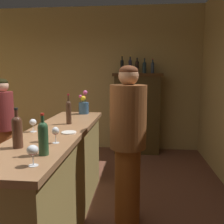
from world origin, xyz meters
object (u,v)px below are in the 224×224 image
object	(u,v)px
wine_glass_rear	(55,132)
display_bottle_center	(137,66)
wine_glass_spare	(42,131)
cheese_plate	(69,132)
display_bottle_midright	(144,67)
display_bottle_right	(153,67)
bartender	(128,140)
wine_bottle_pinot	(69,111)
wine_glass_mid	(33,123)
wine_glass_front	(33,151)
wine_bottle_rose	(43,137)
wine_bottle_merlot	(17,130)
bar_counter	(58,178)
display_bottle_midleft	(130,65)
flower_arrangement	(84,105)
patron_by_cabinet	(4,124)
display_cabinet	(137,112)
display_bottle_left	(122,66)

from	to	relation	value
wine_glass_rear	display_bottle_center	bearing A→B (deg)	77.85
display_bottle_center	wine_glass_spare	bearing A→B (deg)	-104.54
cheese_plate	display_bottle_midright	bearing A→B (deg)	73.72
display_bottle_right	display_bottle_midright	bearing A→B (deg)	180.00
display_bottle_midright	bartender	world-z (taller)	display_bottle_midright
cheese_plate	bartender	xyz separation A→B (m)	(0.57, 0.24, -0.12)
wine_bottle_pinot	wine_glass_mid	distance (m)	0.49
wine_glass_front	wine_glass_rear	distance (m)	0.52
wine_bottle_pinot	wine_glass_front	xyz separation A→B (m)	(0.13, -1.30, -0.05)
wine_glass_mid	wine_glass_rear	bearing A→B (deg)	-45.99
wine_glass_front	bartender	world-z (taller)	bartender
wine_bottle_rose	wine_bottle_merlot	xyz separation A→B (m)	(-0.27, 0.15, 0.01)
wine_bottle_pinot	wine_glass_mid	world-z (taller)	wine_bottle_pinot
wine_bottle_merlot	cheese_plate	distance (m)	0.59
wine_bottle_merlot	wine_glass_front	world-z (taller)	wine_bottle_merlot
bar_counter	wine_bottle_rose	size ratio (longest dim) A/B	7.83
bar_counter	display_bottle_midleft	xyz separation A→B (m)	(0.68, 2.60, 1.25)
flower_arrangement	patron_by_cabinet	distance (m)	1.26
display_bottle_right	wine_bottle_pinot	bearing A→B (deg)	-115.25
flower_arrangement	display_cabinet	bearing A→B (deg)	63.84
cheese_plate	wine_glass_front	bearing A→B (deg)	-89.19
display_cabinet	wine_bottle_pinot	distance (m)	2.43
wine_glass_spare	display_bottle_right	bearing A→B (deg)	70.18
display_cabinet	display_bottle_right	bearing A→B (deg)	-0.00
cheese_plate	bartender	size ratio (longest dim) A/B	0.09
wine_bottle_rose	cheese_plate	size ratio (longest dim) A/B	2.08
wine_glass_rear	display_bottle_left	world-z (taller)	display_bottle_left
display_bottle_left	bar_counter	bearing A→B (deg)	-101.20
display_cabinet	patron_by_cabinet	xyz separation A→B (m)	(-1.99, -1.57, 0.02)
wine_glass_spare	display_bottle_left	distance (m)	3.13
wine_glass_mid	display_bottle_center	size ratio (longest dim) A/B	0.44
display_cabinet	wine_glass_rear	world-z (taller)	display_cabinet
display_cabinet	patron_by_cabinet	bearing A→B (deg)	-141.78
wine_glass_spare	flower_arrangement	world-z (taller)	flower_arrangement
wine_bottle_pinot	display_bottle_right	xyz separation A→B (m)	(1.07, 2.28, 0.55)
wine_glass_rear	display_bottle_right	world-z (taller)	display_bottle_right
wine_glass_spare	display_bottle_midleft	world-z (taller)	display_bottle_midleft
wine_glass_spare	bartender	distance (m)	0.93
bar_counter	patron_by_cabinet	distance (m)	1.59
display_cabinet	display_bottle_midleft	xyz separation A→B (m)	(-0.15, 0.00, 0.93)
cheese_plate	display_bottle_midright	world-z (taller)	display_bottle_midright
wine_bottle_merlot	flower_arrangement	bearing A→B (deg)	84.36
wine_glass_front	display_bottle_center	world-z (taller)	display_bottle_center
wine_bottle_merlot	wine_glass_spare	size ratio (longest dim) A/B	2.28
wine_bottle_rose	wine_bottle_merlot	size ratio (longest dim) A/B	0.96
wine_glass_spare	display_bottle_center	distance (m)	3.19
flower_arrangement	display_bottle_left	xyz separation A→B (m)	(0.45, 1.55, 0.60)
wine_bottle_rose	bartender	size ratio (longest dim) A/B	0.18
display_bottle_left	bartender	bearing A→B (deg)	-84.81
display_bottle_midright	display_bottle_right	distance (m)	0.16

